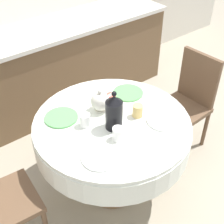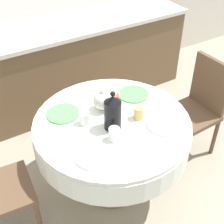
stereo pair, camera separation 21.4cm
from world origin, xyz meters
name	(u,v)px [view 2 (the right image)]	position (x,y,z in m)	size (l,w,h in m)	color
ground_plane	(112,187)	(0.00, 0.00, 0.00)	(12.00, 12.00, 0.00)	#9E937F
kitchen_counter	(45,71)	(0.00, 1.34, 0.45)	(3.24, 0.64, 0.90)	brown
dining_table	(112,135)	(0.00, 0.00, 0.60)	(1.13, 1.13, 0.72)	olive
chair_left	(198,105)	(0.91, 0.03, 0.50)	(0.41, 0.41, 0.91)	brown
plate_near_left	(93,156)	(-0.28, -0.23, 0.73)	(0.24, 0.24, 0.01)	white
cup_near_left	(114,134)	(-0.09, -0.17, 0.77)	(0.07, 0.07, 0.09)	white
plate_near_right	(164,125)	(0.28, -0.23, 0.73)	(0.24, 0.24, 0.01)	white
cup_near_right	(139,113)	(0.18, -0.07, 0.77)	(0.07, 0.07, 0.09)	#DBB766
plate_far_left	(63,114)	(-0.26, 0.25, 0.73)	(0.24, 0.24, 0.01)	#5BA85B
cup_far_left	(85,118)	(-0.17, 0.08, 0.77)	(0.07, 0.07, 0.09)	white
plate_far_right	(133,94)	(0.31, 0.19, 0.73)	(0.24, 0.24, 0.01)	#5BA85B
cup_far_right	(114,100)	(0.11, 0.15, 0.77)	(0.07, 0.07, 0.09)	#CC4C3D
coffee_carafe	(113,113)	(-0.03, -0.06, 0.85)	(0.12, 0.12, 0.30)	black
teapot	(103,101)	(0.01, 0.15, 0.81)	(0.19, 0.14, 0.18)	silver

